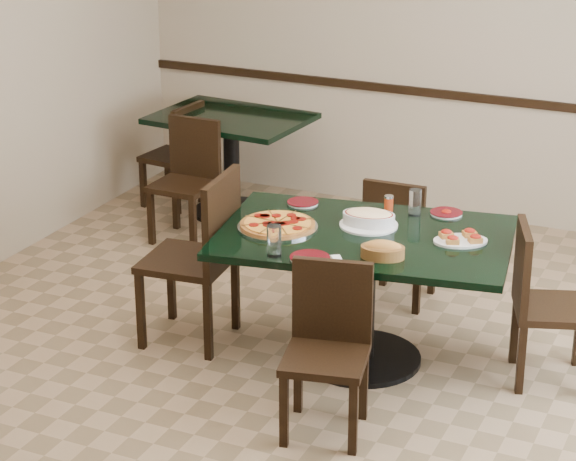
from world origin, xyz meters
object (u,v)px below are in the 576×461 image
at_px(chair_right, 540,296).
at_px(back_chair_left, 179,151).
at_px(chair_far, 398,235).
at_px(chair_near, 328,339).
at_px(back_table, 231,146).
at_px(bread_basket, 383,250).
at_px(bruschetta_platter, 461,238).
at_px(back_chair_near, 188,173).
at_px(main_table, 364,266).
at_px(pepperoni_pizza, 278,225).
at_px(chair_left, 203,249).
at_px(lasagna_casserole, 369,218).

xyz_separation_m(chair_right, back_chair_left, (-3.04, 1.55, -0.04)).
relative_size(chair_far, chair_near, 0.96).
bearing_deg(back_table, back_chair_left, -172.72).
bearing_deg(bread_basket, bruschetta_platter, 36.52).
bearing_deg(back_chair_near, main_table, -34.05).
bearing_deg(back_chair_near, back_table, 84.42).
xyz_separation_m(pepperoni_pizza, bread_basket, (0.65, -0.16, 0.02)).
height_order(chair_left, back_chair_near, chair_left).
distance_m(pepperoni_pizza, bread_basket, 0.67).
relative_size(chair_right, lasagna_casserole, 2.73).
bearing_deg(back_chair_left, pepperoni_pizza, 48.43).
relative_size(chair_near, chair_left, 0.84).
height_order(main_table, chair_right, chair_right).
height_order(chair_far, pepperoni_pizza, chair_far).
xyz_separation_m(back_chair_near, back_chair_left, (-0.37, 0.51, -0.03)).
xyz_separation_m(pepperoni_pizza, bruschetta_platter, (0.95, 0.21, 0.01)).
height_order(back_chair_near, bread_basket, bread_basket).
distance_m(chair_near, back_chair_near, 2.68).
bearing_deg(bruschetta_platter, back_table, 112.57).
bearing_deg(bread_basket, chair_near, -118.52).
distance_m(main_table, chair_near, 0.71).
relative_size(chair_near, pepperoni_pizza, 1.94).
xyz_separation_m(lasagna_casserole, bread_basket, (0.22, -0.38, -0.01)).
distance_m(chair_left, back_chair_left, 2.26).
relative_size(chair_right, chair_left, 0.86).
height_order(main_table, back_chair_left, back_chair_left).
bearing_deg(main_table, back_table, 124.56).
distance_m(back_chair_near, bruschetta_platter, 2.55).
bearing_deg(chair_left, chair_near, 55.40).
height_order(back_table, bread_basket, bread_basket).
distance_m(chair_far, chair_right, 1.14).
bearing_deg(pepperoni_pizza, lasagna_casserole, 27.66).
distance_m(chair_right, pepperoni_pizza, 1.43).
relative_size(chair_left, bruschetta_platter, 2.91).
distance_m(back_chair_left, bread_basket, 3.10).
height_order(main_table, chair_near, chair_near).
bearing_deg(pepperoni_pizza, back_chair_near, 134.19).
relative_size(chair_right, back_chair_near, 1.03).
height_order(pepperoni_pizza, bruschetta_platter, bruschetta_platter).
distance_m(back_chair_near, bread_basket, 2.49).
bearing_deg(chair_left, pepperoni_pizza, 89.02).
relative_size(main_table, back_chair_left, 2.10).
relative_size(back_chair_left, lasagna_casserole, 2.52).
xyz_separation_m(lasagna_casserole, bruschetta_platter, (0.52, -0.02, -0.02)).
distance_m(chair_right, bread_basket, 0.90).
bearing_deg(bread_basket, chair_right, 18.98).
bearing_deg(chair_far, lasagna_casserole, 93.73).
bearing_deg(chair_far, back_chair_left, -26.30).
bearing_deg(chair_near, chair_far, 83.92).
height_order(chair_far, lasagna_casserole, lasagna_casserole).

